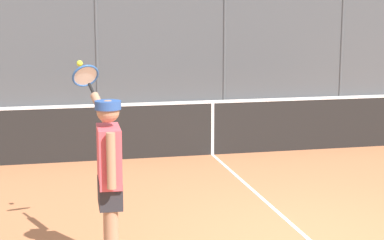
% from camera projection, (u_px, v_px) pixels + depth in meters
% --- Properties ---
extents(fence_backdrop, '(18.94, 1.37, 3.28)m').
position_uv_depth(fence_backdrop, '(157.00, 44.00, 16.34)').
color(fence_backdrop, '#474C51').
rests_on(fence_backdrop, ground).
extents(tennis_net, '(10.89, 0.09, 1.07)m').
position_uv_depth(tennis_net, '(212.00, 127.00, 11.15)').
color(tennis_net, '#2D2D2D').
rests_on(tennis_net, ground).
extents(tennis_player, '(0.44, 1.41, 1.98)m').
position_uv_depth(tennis_player, '(109.00, 172.00, 6.14)').
color(tennis_player, navy).
rests_on(tennis_player, ground).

